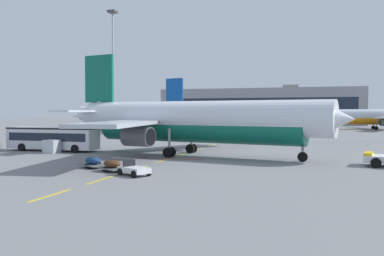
{
  "coord_description": "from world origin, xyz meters",
  "views": [
    {
      "loc": [
        33.43,
        -19.14,
        5.03
      ],
      "look_at": [
        17.93,
        30.28,
        2.94
      ],
      "focal_mm": 38.73,
      "sensor_mm": 36.0,
      "label": 1
    }
  ],
  "objects": [
    {
      "name": "ground",
      "position": [
        40.0,
        40.0,
        0.0
      ],
      "size": [
        400.0,
        400.0,
        0.0
      ],
      "primitive_type": "plane",
      "color": "slate"
    },
    {
      "name": "apron_paint_markings",
      "position": [
        18.0,
        36.91,
        0.0
      ],
      "size": [
        8.0,
        93.41,
        0.01
      ],
      "color": "yellow",
      "rests_on": "ground"
    },
    {
      "name": "airliner_foreground",
      "position": [
        19.39,
        25.56,
        3.95
      ],
      "size": [
        34.71,
        34.06,
        12.2
      ],
      "color": "silver",
      "rests_on": "ground"
    },
    {
      "name": "airliner_mid_left",
      "position": [
        46.2,
        104.72,
        3.57
      ],
      "size": [
        31.4,
        31.22,
        11.01
      ],
      "color": "silver",
      "rests_on": "ground"
    },
    {
      "name": "airliner_far_center",
      "position": [
        -12.54,
        74.55,
        4.09
      ],
      "size": [
        35.65,
        34.72,
        12.65
      ],
      "color": "white",
      "rests_on": "ground"
    },
    {
      "name": "apron_shuttle_bus",
      "position": [
        0.87,
        25.54,
        1.75
      ],
      "size": [
        12.05,
        3.11,
        3.0
      ],
      "color": "silver",
      "rests_on": "ground"
    },
    {
      "name": "baggage_train",
      "position": [
        16.77,
        11.67,
        0.52
      ],
      "size": [
        8.26,
        5.38,
        1.14
      ],
      "color": "silver",
      "rests_on": "ground"
    },
    {
      "name": "uld_cargo_container",
      "position": [
        2.46,
        23.15,
        0.8
      ],
      "size": [
        1.62,
        1.58,
        1.6
      ],
      "color": "#B7BCC6",
      "rests_on": "ground"
    },
    {
      "name": "apron_light_mast_near",
      "position": [
        -9.93,
        61.76,
        16.51
      ],
      "size": [
        1.8,
        1.8,
        26.78
      ],
      "color": "slate",
      "rests_on": "ground"
    },
    {
      "name": "terminal_satellite",
      "position": [
        10.45,
        147.05,
        6.87
      ],
      "size": [
        76.34,
        25.74,
        15.32
      ],
      "color": "gray",
      "rests_on": "ground"
    }
  ]
}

